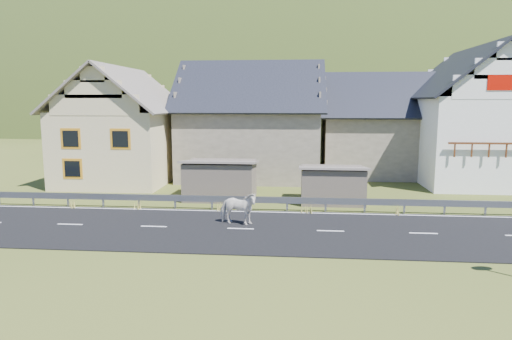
# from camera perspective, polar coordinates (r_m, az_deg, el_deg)

# --- Properties ---
(ground) EXTENTS (160.00, 160.00, 0.00)m
(ground) POSITION_cam_1_polar(r_m,az_deg,el_deg) (20.68, -1.94, -7.45)
(ground) COLOR #343F14
(ground) RESTS_ON ground
(road) EXTENTS (60.00, 7.00, 0.04)m
(road) POSITION_cam_1_polar(r_m,az_deg,el_deg) (20.67, -1.94, -7.40)
(road) COLOR black
(road) RESTS_ON ground
(lane_markings) EXTENTS (60.00, 6.60, 0.01)m
(lane_markings) POSITION_cam_1_polar(r_m,az_deg,el_deg) (20.66, -1.94, -7.33)
(lane_markings) COLOR silver
(lane_markings) RESTS_ON road
(guardrail) EXTENTS (28.10, 0.09, 0.75)m
(guardrail) POSITION_cam_1_polar(r_m,az_deg,el_deg) (24.08, -0.85, -3.75)
(guardrail) COLOR #93969B
(guardrail) RESTS_ON ground
(shed_left) EXTENTS (4.30, 3.30, 2.40)m
(shed_left) POSITION_cam_1_polar(r_m,az_deg,el_deg) (26.99, -4.45, -1.26)
(shed_left) COLOR #695C51
(shed_left) RESTS_ON ground
(shed_right) EXTENTS (3.80, 2.90, 2.20)m
(shed_right) POSITION_cam_1_polar(r_m,az_deg,el_deg) (26.22, 9.52, -1.87)
(shed_right) COLOR #695C51
(shed_right) RESTS_ON ground
(house_cream) EXTENTS (7.80, 9.80, 8.30)m
(house_cream) POSITION_cam_1_polar(r_m,az_deg,el_deg) (34.11, -16.38, 5.98)
(house_cream) COLOR beige
(house_cream) RESTS_ON ground
(house_stone_a) EXTENTS (10.80, 9.80, 8.90)m
(house_stone_a) POSITION_cam_1_polar(r_m,az_deg,el_deg) (34.90, -0.54, 6.83)
(house_stone_a) COLOR gray
(house_stone_a) RESTS_ON ground
(house_stone_b) EXTENTS (9.80, 8.80, 8.10)m
(house_stone_b) POSITION_cam_1_polar(r_m,az_deg,el_deg) (37.31, 15.34, 6.03)
(house_stone_b) COLOR gray
(house_stone_b) RESTS_ON ground
(house_white) EXTENTS (8.80, 10.80, 9.70)m
(house_white) POSITION_cam_1_polar(r_m,az_deg,el_deg) (35.96, 25.75, 6.72)
(house_white) COLOR white
(house_white) RESTS_ON ground
(mountain) EXTENTS (440.00, 280.00, 260.00)m
(mountain) POSITION_cam_1_polar(r_m,az_deg,el_deg) (201.38, 5.89, 1.24)
(mountain) COLOR #223E14
(mountain) RESTS_ON ground
(conifer_patch) EXTENTS (76.00, 50.00, 28.00)m
(conifer_patch) POSITION_cam_1_polar(r_m,az_deg,el_deg) (141.88, -18.90, 8.28)
(conifer_patch) COLOR black
(conifer_patch) RESTS_ON ground
(horse) EXTENTS (1.12, 1.94, 1.55)m
(horse) POSITION_cam_1_polar(r_m,az_deg,el_deg) (21.20, -2.28, -4.77)
(horse) COLOR white
(horse) RESTS_ON road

